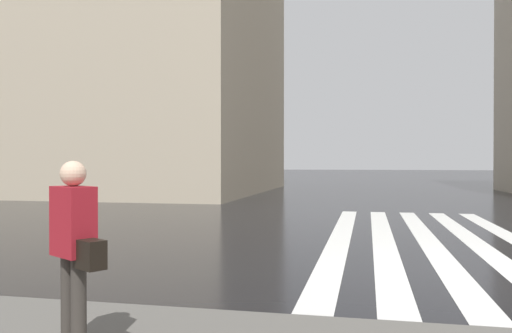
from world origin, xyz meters
The scene contains 4 objects.
ground_plane centered at (0.00, 0.00, 0.00)m, with size 220.00×220.00×0.00m, color black.
zebra_crossing centered at (4.00, 0.59, 0.00)m, with size 13.00×4.50×0.01m.
haussmann_block_mid centered at (20.95, 19.72, 9.72)m, with size 16.90×23.35×19.86m.
pedestrian_in_red_jacket centered at (-4.61, 4.40, 1.13)m, with size 0.49×0.63×1.68m.
Camera 1 is at (-8.59, 1.95, 1.82)m, focal length 36.20 mm.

